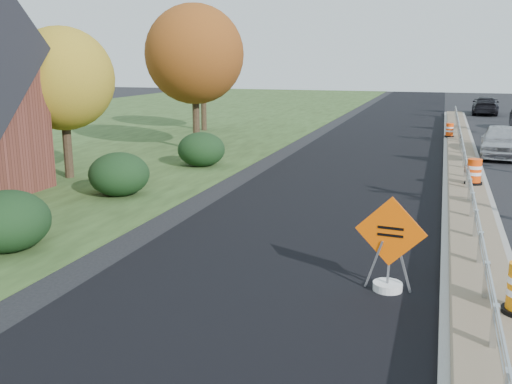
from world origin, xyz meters
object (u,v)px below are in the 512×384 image
(caution_sign, at_px, (389,267))
(barrel_median_far, at_px, (450,130))
(car_silver, at_px, (501,141))
(car_dark_far, at_px, (485,106))
(barrel_median_mid, at_px, (474,172))

(caution_sign, distance_m, barrel_median_far, 23.70)
(car_silver, bearing_deg, car_dark_far, 92.28)
(caution_sign, xyz_separation_m, barrel_median_mid, (2.06, 10.33, 0.17))
(caution_sign, xyz_separation_m, barrel_median_far, (1.30, 23.67, 0.10))
(barrel_median_mid, bearing_deg, barrel_median_far, 93.26)
(barrel_median_mid, height_order, barrel_median_far, barrel_median_mid)
(barrel_median_far, bearing_deg, car_dark_far, 80.54)
(barrel_median_far, relative_size, car_dark_far, 0.15)
(barrel_median_mid, relative_size, car_silver, 0.20)
(barrel_median_far, bearing_deg, barrel_median_mid, -86.74)
(barrel_median_far, bearing_deg, caution_sign, -93.15)
(caution_sign, height_order, barrel_median_mid, caution_sign)
(caution_sign, relative_size, barrel_median_mid, 2.16)
(caution_sign, xyz_separation_m, car_silver, (3.62, 18.46, 0.28))
(barrel_median_mid, distance_m, barrel_median_far, 13.36)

